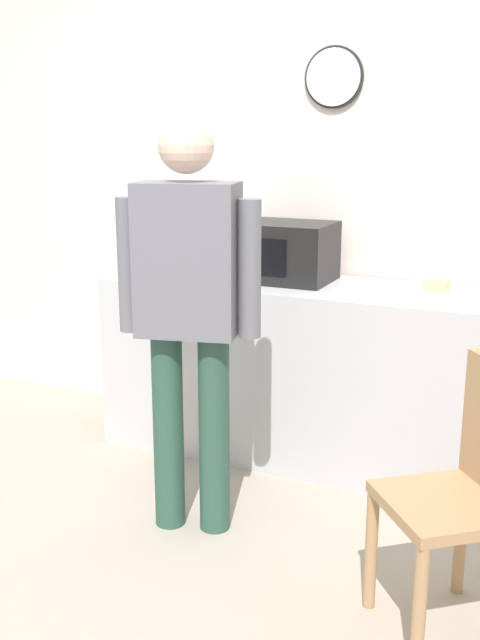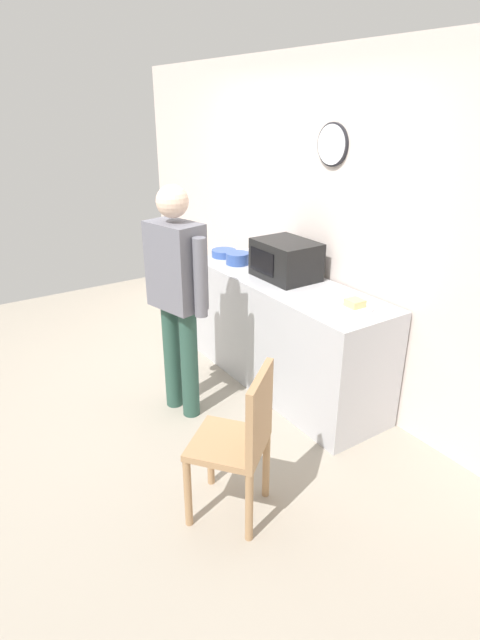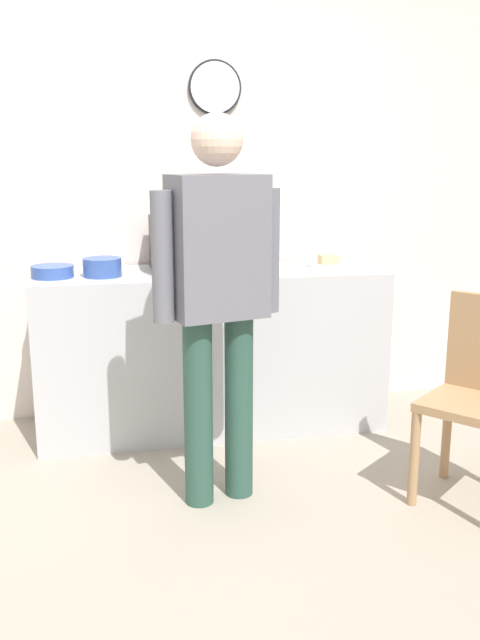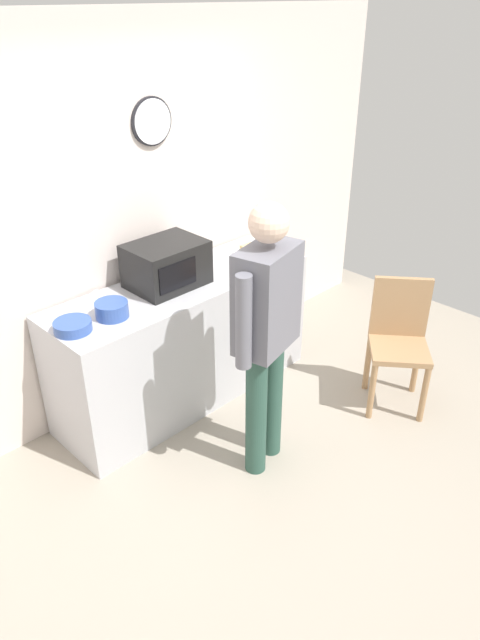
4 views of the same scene
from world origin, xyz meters
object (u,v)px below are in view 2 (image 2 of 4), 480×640
(sandwich_plate, at_px, (355,306))
(fork_utensil, at_px, (273,259))
(cereal_bowl, at_px, (224,253))
(wooden_chair, at_px, (241,438))
(salad_bowl, at_px, (238,258))
(spoon_utensil, at_px, (262,259))
(microwave, at_px, (286,260))
(person_standing, at_px, (177,288))

(sandwich_plate, xyz_separation_m, fork_utensil, (-1.25, 0.24, -0.02))
(cereal_bowl, xyz_separation_m, wooden_chair, (1.91, -1.07, -0.43))
(salad_bowl, xyz_separation_m, cereal_bowl, (-0.26, 0.02, -0.02))
(cereal_bowl, distance_m, spoon_utensil, 0.35)
(microwave, distance_m, cereal_bowl, 0.80)
(spoon_utensil, relative_size, person_standing, 0.10)
(person_standing, height_order, wooden_chair, person_standing)
(cereal_bowl, height_order, fork_utensil, cereal_bowl)
(cereal_bowl, bearing_deg, sandwich_plate, 2.99)
(microwave, relative_size, wooden_chair, 0.53)
(salad_bowl, distance_m, spoon_utensil, 0.26)
(salad_bowl, bearing_deg, cereal_bowl, 175.80)
(cereal_bowl, relative_size, wooden_chair, 0.24)
(salad_bowl, distance_m, wooden_chair, 2.00)
(wooden_chair, bearing_deg, salad_bowl, 147.35)
(spoon_utensil, bearing_deg, microwave, -15.43)
(cereal_bowl, relative_size, spoon_utensil, 1.31)
(sandwich_plate, xyz_separation_m, person_standing, (-0.82, -0.93, 0.07))
(person_standing, bearing_deg, wooden_chair, -10.76)
(microwave, xyz_separation_m, sandwich_plate, (0.78, -0.01, -0.13))
(salad_bowl, bearing_deg, person_standing, -59.78)
(salad_bowl, distance_m, fork_utensil, 0.35)
(sandwich_plate, xyz_separation_m, cereal_bowl, (-1.57, -0.08, 0.01))
(fork_utensil, xyz_separation_m, person_standing, (0.43, -1.18, 0.09))
(salad_bowl, distance_m, cereal_bowl, 0.26)
(sandwich_plate, xyz_separation_m, wooden_chair, (0.34, -1.16, -0.42))
(salad_bowl, relative_size, spoon_utensil, 1.20)
(microwave, xyz_separation_m, wooden_chair, (1.12, -1.17, -0.55))
(spoon_utensil, bearing_deg, wooden_chair, -38.58)
(fork_utensil, relative_size, wooden_chair, 0.18)
(salad_bowl, height_order, person_standing, person_standing)
(salad_bowl, bearing_deg, fork_utensil, 80.38)
(sandwich_plate, bearing_deg, spoon_utensil, 173.08)
(microwave, distance_m, salad_bowl, 0.55)
(wooden_chair, bearing_deg, fork_utensil, 138.58)
(microwave, relative_size, person_standing, 0.29)
(wooden_chair, bearing_deg, microwave, 133.79)
(salad_bowl, relative_size, fork_utensil, 1.20)
(cereal_bowl, bearing_deg, wooden_chair, -29.39)
(salad_bowl, xyz_separation_m, fork_utensil, (0.06, 0.35, -0.05))
(person_standing, xyz_separation_m, wooden_chair, (1.16, -0.22, -0.49))
(fork_utensil, bearing_deg, salad_bowl, -99.62)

